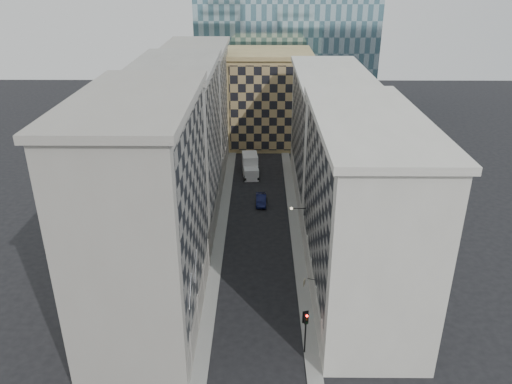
{
  "coord_description": "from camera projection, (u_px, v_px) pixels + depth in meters",
  "views": [
    {
      "loc": [
        0.18,
        -32.21,
        34.14
      ],
      "look_at": [
        -0.18,
        13.24,
        13.37
      ],
      "focal_mm": 35.0,
      "sensor_mm": 36.0,
      "label": 1
    }
  ],
  "objects": [
    {
      "name": "bldg_right_b",
      "position": [
        329.0,
        136.0,
        77.51
      ],
      "size": [
        10.8,
        28.8,
        19.7
      ],
      "color": "beige",
      "rests_on": "ground"
    },
    {
      "name": "bldg_left_a",
      "position": [
        146.0,
        216.0,
        48.65
      ],
      "size": [
        10.8,
        22.8,
        23.7
      ],
      "color": "gray",
      "rests_on": "ground"
    },
    {
      "name": "traffic_light",
      "position": [
        306.0,
        324.0,
        46.63
      ],
      "size": [
        0.58,
        0.56,
        4.71
      ],
      "rotation": [
        0.0,
        0.0,
        0.29
      ],
      "color": "black",
      "rests_on": "sidewalk_east"
    },
    {
      "name": "sidewalk_east",
      "position": [
        295.0,
        228.0,
        70.7
      ],
      "size": [
        1.5,
        100.0,
        0.15
      ],
      "primitive_type": "cube",
      "color": "gray",
      "rests_on": "ground"
    },
    {
      "name": "sidewalk_west",
      "position": [
        221.0,
        228.0,
        70.77
      ],
      "size": [
        1.5,
        100.0,
        0.15
      ],
      "primitive_type": "cube",
      "color": "gray",
      "rests_on": "ground"
    },
    {
      "name": "flagpoles_left",
      "position": [
        193.0,
        278.0,
        45.65
      ],
      "size": [
        0.1,
        6.33,
        2.33
      ],
      "color": "gray",
      "rests_on": "ground"
    },
    {
      "name": "bldg_left_b",
      "position": [
        180.0,
        146.0,
        68.87
      ],
      "size": [
        10.8,
        22.8,
        22.7
      ],
      "color": "gray",
      "rests_on": "ground"
    },
    {
      "name": "dark_car",
      "position": [
        261.0,
        200.0,
        77.73
      ],
      "size": [
        1.59,
        4.51,
        1.48
      ],
      "primitive_type": "imported",
      "rotation": [
        0.0,
        0.0,
        -0.0
      ],
      "color": "#10153D",
      "rests_on": "ground"
    },
    {
      "name": "shop_sign",
      "position": [
        305.0,
        282.0,
        52.25
      ],
      "size": [
        1.21,
        0.67,
        0.76
      ],
      "rotation": [
        0.0,
        0.0,
        -0.31
      ],
      "color": "black",
      "rests_on": "ground"
    },
    {
      "name": "bldg_right_a",
      "position": [
        360.0,
        212.0,
        52.75
      ],
      "size": [
        10.8,
        26.8,
        20.7
      ],
      "color": "beige",
      "rests_on": "ground"
    },
    {
      "name": "tan_block",
      "position": [
        269.0,
        98.0,
        101.3
      ],
      "size": [
        16.8,
        14.8,
        18.8
      ],
      "color": "tan",
      "rests_on": "ground"
    },
    {
      "name": "bracket_lamp",
      "position": [
        293.0,
        208.0,
        62.7
      ],
      "size": [
        1.98,
        0.36,
        0.36
      ],
      "color": "black",
      "rests_on": "ground"
    },
    {
      "name": "church_tower",
      "position": [
        259.0,
        1.0,
        106.86
      ],
      "size": [
        7.2,
        7.2,
        51.5
      ],
      "color": "#2C2722",
      "rests_on": "ground"
    },
    {
      "name": "box_truck",
      "position": [
        250.0,
        166.0,
        88.46
      ],
      "size": [
        3.19,
        6.63,
        3.52
      ],
      "rotation": [
        0.0,
        0.0,
        0.09
      ],
      "color": "silver",
      "rests_on": "ground"
    },
    {
      "name": "bldg_left_c",
      "position": [
        198.0,
        108.0,
        89.08
      ],
      "size": [
        10.8,
        22.8,
        21.7
      ],
      "color": "gray",
      "rests_on": "ground"
    }
  ]
}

